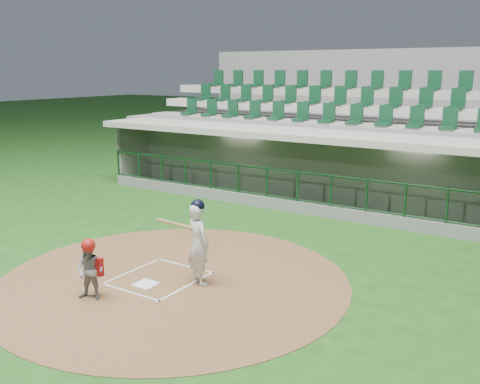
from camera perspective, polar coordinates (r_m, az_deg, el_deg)
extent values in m
plane|color=#1A4A15|center=(11.53, -7.63, -8.69)|extent=(120.00, 120.00, 0.00)
cylinder|color=brown|center=(11.21, -7.12, -9.30)|extent=(7.20, 7.20, 0.01)
cube|color=white|center=(11.04, -10.02, -9.65)|extent=(0.43, 0.43, 0.02)
cube|color=white|center=(11.80, -11.39, -8.23)|extent=(0.05, 1.80, 0.01)
cube|color=white|center=(10.86, -5.62, -9.93)|extent=(0.05, 1.80, 0.01)
cube|color=silver|center=(11.92, -5.90, -7.82)|extent=(1.55, 0.05, 0.01)
cube|color=silver|center=(10.75, -11.68, -10.40)|extent=(1.55, 0.05, 0.01)
cube|color=slate|center=(17.76, 8.34, -2.80)|extent=(15.00, 3.00, 0.10)
cube|color=slate|center=(18.88, 10.53, 2.42)|extent=(15.00, 0.20, 2.70)
cube|color=#B5AEA0|center=(18.72, 10.42, 3.12)|extent=(13.50, 0.04, 0.90)
cube|color=slate|center=(21.59, -9.93, 3.75)|extent=(0.20, 3.00, 2.70)
cube|color=#ACA89B|center=(16.99, 8.30, 6.30)|extent=(15.40, 3.50, 0.20)
cube|color=slate|center=(16.22, 6.12, -1.68)|extent=(15.00, 0.15, 0.40)
cube|color=black|center=(15.90, 6.26, 3.81)|extent=(15.00, 0.01, 0.95)
cube|color=brown|center=(18.62, 9.73, -1.24)|extent=(12.75, 0.40, 0.45)
cube|color=white|center=(18.66, 0.18, 6.62)|extent=(1.30, 0.35, 0.04)
cube|color=white|center=(16.23, 18.35, 5.01)|extent=(1.30, 0.35, 0.04)
imported|color=#B51A13|center=(19.99, -1.05, 1.56)|extent=(1.16, 0.94, 1.56)
imported|color=maroon|center=(19.19, 2.82, 1.58)|extent=(1.20, 0.77, 1.90)
imported|color=#A9121B|center=(17.38, 17.14, -0.15)|extent=(1.09, 0.88, 1.92)
imported|color=maroon|center=(16.82, 23.22, -1.68)|extent=(1.53, 0.90, 1.57)
cube|color=gray|center=(20.34, 12.36, 3.95)|extent=(17.00, 6.50, 2.50)
cube|color=gray|center=(18.81, 10.89, 6.84)|extent=(16.60, 0.95, 0.30)
cube|color=#AFA99E|center=(19.64, 12.02, 8.65)|extent=(16.60, 0.95, 0.30)
cube|color=#9A958B|center=(20.50, 13.08, 10.31)|extent=(16.60, 0.95, 0.30)
cube|color=slate|center=(23.34, 15.50, 8.30)|extent=(17.00, 0.25, 5.05)
imported|color=silver|center=(10.71, -4.48, -5.52)|extent=(0.71, 0.59, 1.66)
sphere|color=black|center=(10.49, -4.55, -1.53)|extent=(0.28, 0.28, 0.28)
cylinder|color=tan|center=(10.55, -6.42, -3.54)|extent=(0.58, 0.79, 0.39)
imported|color=gray|center=(10.43, -15.71, -8.13)|extent=(0.65, 0.57, 1.11)
sphere|color=#AC1712|center=(10.26, -15.88, -5.50)|extent=(0.26, 0.26, 0.26)
cube|color=#A21112|center=(10.50, -15.11, -7.63)|extent=(0.32, 0.10, 0.35)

